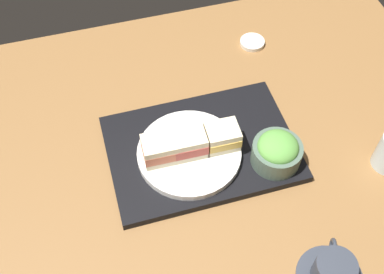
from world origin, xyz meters
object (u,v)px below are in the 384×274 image
at_px(sandwich_plate, 191,153).
at_px(sandwich_near, 222,137).
at_px(coffee_cup, 333,272).
at_px(small_sauce_dish, 252,42).
at_px(sandwich_far, 159,150).
at_px(sandwich_middle, 191,143).
at_px(salad_bowl, 277,151).

xyz_separation_m(sandwich_plate, sandwich_near, (-0.07, 0.00, 0.04)).
height_order(sandwich_plate, sandwich_near, sandwich_near).
relative_size(coffee_cup, small_sauce_dish, 1.96).
distance_m(sandwich_far, coffee_cup, 0.43).
relative_size(sandwich_near, sandwich_middle, 0.98).
bearing_deg(small_sauce_dish, sandwich_near, 58.83).
bearing_deg(sandwich_plate, sandwich_near, 178.81).
distance_m(sandwich_near, salad_bowl, 0.12).
relative_size(sandwich_near, salad_bowl, 0.67).
xyz_separation_m(sandwich_plate, small_sauce_dish, (-0.27, -0.32, -0.02)).
bearing_deg(sandwich_far, small_sauce_dish, -136.44).
bearing_deg(coffee_cup, sandwich_near, -71.42).
height_order(coffee_cup, small_sauce_dish, coffee_cup).
distance_m(sandwich_near, sandwich_far, 0.14).
distance_m(sandwich_middle, sandwich_far, 0.07).
bearing_deg(sandwich_far, sandwich_middle, 178.81).
bearing_deg(sandwich_plate, small_sauce_dish, -129.60).
height_order(sandwich_near, small_sauce_dish, sandwich_near).
relative_size(sandwich_middle, salad_bowl, 0.68).
height_order(sandwich_far, coffee_cup, sandwich_far).
height_order(salad_bowl, small_sauce_dish, salad_bowl).
distance_m(sandwich_near, coffee_cup, 0.36).
relative_size(sandwich_plate, coffee_cup, 1.77).
xyz_separation_m(salad_bowl, small_sauce_dish, (-0.09, -0.39, -0.05)).
relative_size(salad_bowl, coffee_cup, 0.84).
bearing_deg(sandwich_middle, salad_bowl, 159.69).
bearing_deg(sandwich_middle, sandwich_far, -1.19).
height_order(sandwich_near, sandwich_middle, sandwich_middle).
xyz_separation_m(sandwich_near, sandwich_middle, (0.07, -0.00, 0.00)).
relative_size(sandwich_far, small_sauce_dish, 1.11).
xyz_separation_m(sandwich_far, coffee_cup, (-0.26, 0.34, -0.04)).
distance_m(sandwich_middle, coffee_cup, 0.39).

